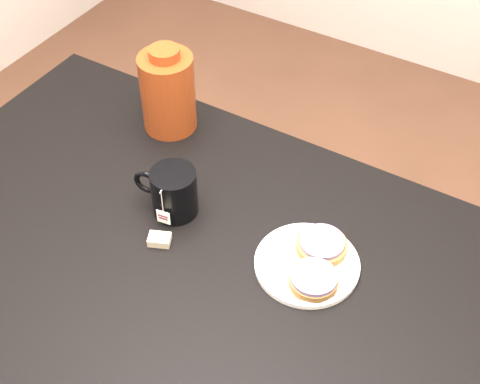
# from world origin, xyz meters

# --- Properties ---
(table) EXTENTS (1.40, 0.90, 0.75)m
(table) POSITION_xyz_m (0.00, 0.00, 0.67)
(table) COLOR black
(table) RESTS_ON ground_plane
(plate) EXTENTS (0.21, 0.21, 0.02)m
(plate) POSITION_xyz_m (0.19, 0.11, 0.76)
(plate) COLOR white
(plate) RESTS_ON table
(bagel_back) EXTENTS (0.10, 0.10, 0.03)m
(bagel_back) POSITION_xyz_m (0.20, 0.16, 0.77)
(bagel_back) COLOR brown
(bagel_back) RESTS_ON plate
(bagel_front) EXTENTS (0.10, 0.10, 0.03)m
(bagel_front) POSITION_xyz_m (0.23, 0.07, 0.77)
(bagel_front) COLOR brown
(bagel_front) RESTS_ON plate
(mug) EXTENTS (0.15, 0.11, 0.11)m
(mug) POSITION_xyz_m (-0.12, 0.11, 0.80)
(mug) COLOR black
(mug) RESTS_ON table
(teabag_pouch) EXTENTS (0.05, 0.05, 0.02)m
(teabag_pouch) POSITION_xyz_m (-0.09, 0.01, 0.76)
(teabag_pouch) COLOR #C6B793
(teabag_pouch) RESTS_ON table
(bagel_package) EXTENTS (0.15, 0.15, 0.22)m
(bagel_package) POSITION_xyz_m (-0.29, 0.34, 0.85)
(bagel_package) COLOR #5A1E0B
(bagel_package) RESTS_ON table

